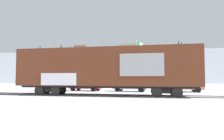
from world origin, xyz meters
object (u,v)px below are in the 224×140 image
at_px(freight_car, 105,68).
at_px(parked_car_tan, 181,85).
at_px(parked_car_red, 85,85).
at_px(flagpole, 138,57).
at_px(parked_car_silver, 130,84).

relative_size(freight_car, parked_car_tan, 3.56).
xyz_separation_m(freight_car, parked_car_red, (-3.76, 6.06, -1.81)).
bearing_deg(parked_car_red, flagpole, 36.10).
height_order(freight_car, parked_car_silver, freight_car).
relative_size(flagpole, parked_car_silver, 1.69).
bearing_deg(parked_car_silver, parked_car_tan, 0.84).
xyz_separation_m(flagpole, parked_car_tan, (5.17, -5.21, -4.20)).
height_order(freight_car, parked_car_red, freight_car).
distance_m(freight_car, parked_car_silver, 6.44).
distance_m(freight_car, flagpole, 11.80).
relative_size(flagpole, parked_car_red, 1.74).
distance_m(freight_car, parked_car_tan, 10.38).
bearing_deg(parked_car_red, freight_car, -58.17).
relative_size(parked_car_silver, parked_car_tan, 0.95).
bearing_deg(flagpole, parked_car_silver, -101.00).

